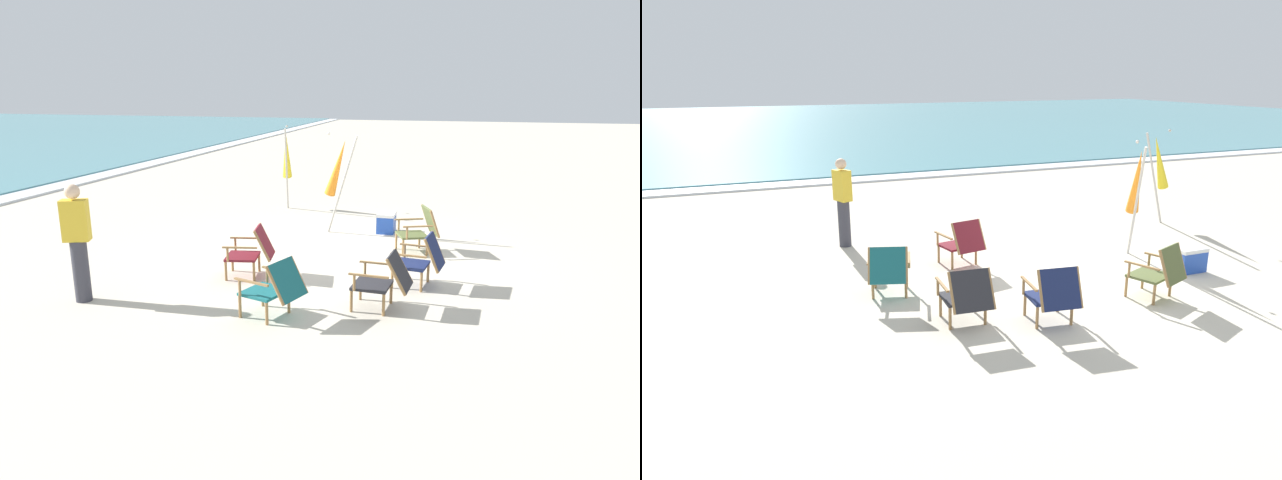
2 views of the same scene
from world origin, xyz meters
The scene contains 10 objects.
ground_plane centered at (0.00, 0.00, 0.00)m, with size 80.00×80.00×0.00m, color beige.
beach_chair_front_right centered at (-2.40, -1.12, 0.42)m, with size 0.63×0.80×0.78m.
beach_chair_back_right centered at (0.45, -1.34, 0.43)m, with size 0.78×0.84×0.82m.
beach_chair_mid_center centered at (-1.56, 1.05, 0.43)m, with size 0.70×0.82×0.80m.
beach_chair_far_center centered at (-1.38, -1.52, 0.43)m, with size 0.66×0.78×0.80m.
beach_chair_back_left centered at (-3.05, 0.18, 0.42)m, with size 0.78×0.90×0.78m.
umbrella_furled_yellow centered at (3.23, 2.02, 1.30)m, with size 0.86×0.37×1.99m.
umbrella_furled_orange centered at (1.32, 0.36, 1.31)m, with size 0.50×0.77×2.01m.
person_near_chairs centered at (-3.13, 2.94, 0.84)m, with size 0.31×0.39×1.63m.
cooler_box centered at (1.73, -0.57, 0.20)m, with size 0.49×0.35×0.40m.
Camera 1 is at (-9.48, -2.07, 2.88)m, focal length 32.00 mm.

